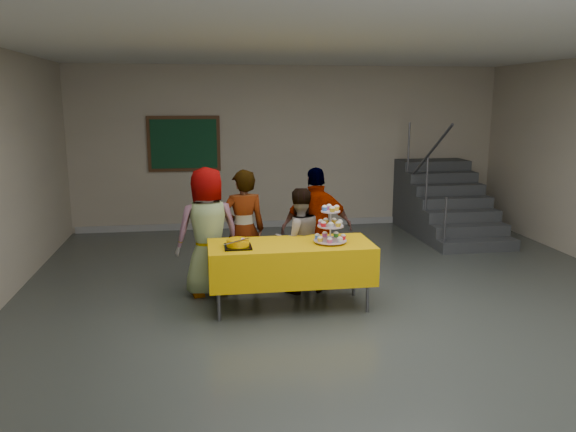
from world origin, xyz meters
name	(u,v)px	position (x,y,z in m)	size (l,w,h in m)	color
room_shell	(369,126)	(0.00, 0.02, 2.13)	(10.00, 10.04, 3.02)	#4C514C
bake_table	(291,261)	(-0.67, 0.74, 0.56)	(1.88, 0.78, 0.77)	#595960
cupcake_stand	(330,228)	(-0.22, 0.69, 0.95)	(0.38, 0.38, 0.44)	silver
bear_cake	(238,242)	(-1.28, 0.65, 0.83)	(0.32, 0.36, 0.12)	black
schoolchild_a	(208,232)	(-1.60, 1.35, 0.80)	(0.78, 0.51, 1.60)	slate
schoolchild_b	(243,230)	(-1.15, 1.50, 0.77)	(0.56, 0.37, 1.54)	slate
schoolchild_c	(298,241)	(-0.48, 1.28, 0.66)	(0.64, 0.50, 1.32)	slate
schoolchild_d	(317,229)	(-0.23, 1.39, 0.78)	(0.91, 0.38, 1.56)	slate
staircase	(443,205)	(2.70, 4.13, 0.49)	(1.30, 2.40, 2.04)	#424447
noticeboard	(184,144)	(-1.95, 4.96, 1.60)	(1.30, 0.05, 1.00)	#472B16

